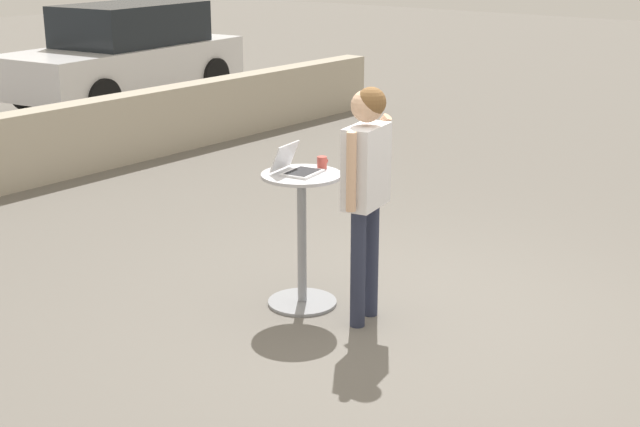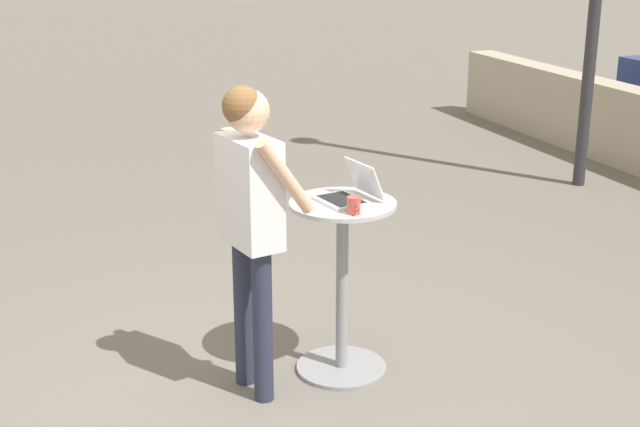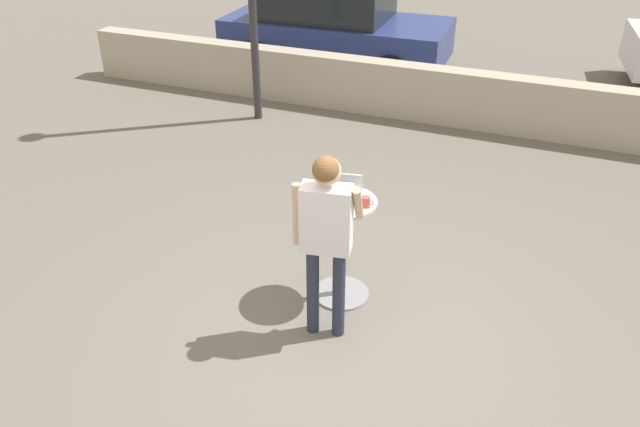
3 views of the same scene
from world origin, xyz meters
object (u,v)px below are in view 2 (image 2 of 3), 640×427
Objects in this scene: cafe_table at (342,280)px; coffee_mug at (354,205)px; standing_person at (250,202)px; laptop at (350,192)px.

cafe_table is 9.58× the size of coffee_mug.
standing_person is (-0.16, -0.53, 0.03)m from coffee_mug.
cafe_table is 0.53m from laptop.
laptop is (-0.01, 0.05, 0.52)m from cafe_table.
standing_person is at bearing -84.72° from cafe_table.
standing_person is at bearing -84.24° from laptop.
coffee_mug is at bearing -17.39° from laptop.
standing_person reaches higher than cafe_table.
cafe_table is 2.94× the size of laptop.
cafe_table is 0.57m from coffee_mug.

